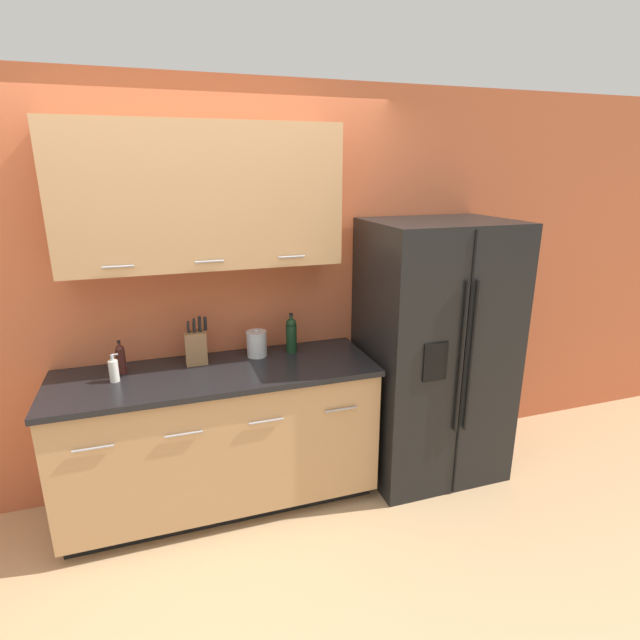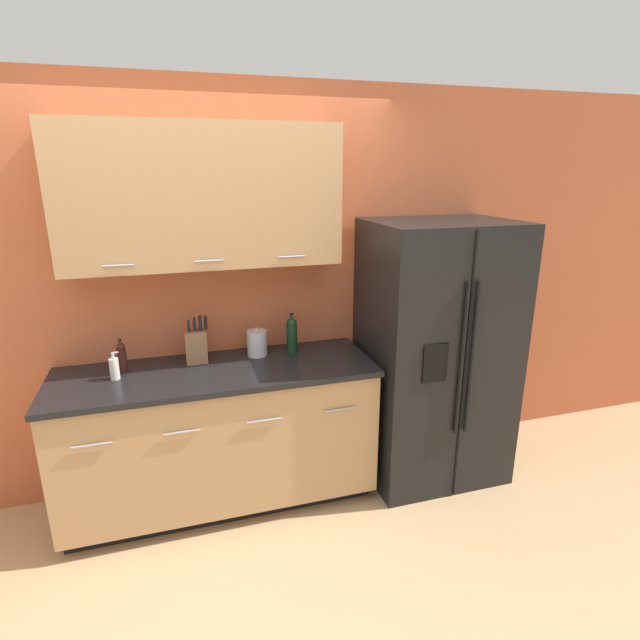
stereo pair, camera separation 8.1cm
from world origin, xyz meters
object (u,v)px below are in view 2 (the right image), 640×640
object	(u,v)px
soap_dispenser	(114,368)
knife_block	(196,345)
oil_bottle	(122,356)
refrigerator	(435,353)
wine_bottle	(292,334)
steel_canister	(257,343)

from	to	relation	value
soap_dispenser	knife_block	bearing A→B (deg)	15.20
oil_bottle	refrigerator	bearing A→B (deg)	-4.94
oil_bottle	knife_block	bearing A→B (deg)	2.33
wine_bottle	steel_canister	xyz separation A→B (m)	(-0.23, 0.00, -0.04)
soap_dispenser	oil_bottle	world-z (taller)	oil_bottle
knife_block	wine_bottle	world-z (taller)	knife_block
wine_bottle	steel_canister	distance (m)	0.23
refrigerator	knife_block	bearing A→B (deg)	173.06
wine_bottle	oil_bottle	xyz separation A→B (m)	(-1.04, -0.03, -0.03)
knife_block	refrigerator	bearing A→B (deg)	-6.94
refrigerator	knife_block	distance (m)	1.57
soap_dispenser	refrigerator	bearing A→B (deg)	-1.77
soap_dispenser	oil_bottle	bearing A→B (deg)	72.11
knife_block	oil_bottle	xyz separation A→B (m)	(-0.43, -0.02, -0.02)
refrigerator	knife_block	xyz separation A→B (m)	(-1.55, 0.19, 0.15)
refrigerator	wine_bottle	bearing A→B (deg)	168.11
soap_dispenser	oil_bottle	distance (m)	0.12
knife_block	soap_dispenser	world-z (taller)	knife_block
soap_dispenser	steel_canister	distance (m)	0.86
refrigerator	steel_canister	bearing A→B (deg)	170.26
oil_bottle	wine_bottle	bearing A→B (deg)	1.51
knife_block	oil_bottle	distance (m)	0.43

